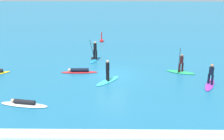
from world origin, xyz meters
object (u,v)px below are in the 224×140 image
at_px(surfer_on_white_board, 24,104).
at_px(surfer_on_purple_board, 210,79).
at_px(surfer_on_green_board, 181,68).
at_px(surfer_on_red_board, 79,71).
at_px(surfer_on_blue_board, 95,55).
at_px(surfer_on_teal_board, 108,76).
at_px(marker_buoy, 102,40).

relative_size(surfer_on_white_board, surfer_on_purple_board, 1.20).
distance_m(surfer_on_green_board, surfer_on_purple_board, 3.31).
relative_size(surfer_on_red_board, surfer_on_blue_board, 1.15).
relative_size(surfer_on_white_board, surfer_on_blue_board, 1.22).
bearing_deg(surfer_on_green_board, surfer_on_white_board, 52.58).
bearing_deg(surfer_on_red_board, surfer_on_green_board, 178.57).
bearing_deg(surfer_on_teal_board, surfer_on_red_board, 88.47).
bearing_deg(surfer_on_purple_board, surfer_on_red_board, -80.22).
height_order(surfer_on_white_board, surfer_on_teal_board, surfer_on_teal_board).
relative_size(surfer_on_teal_board, marker_buoy, 1.94).
bearing_deg(surfer_on_green_board, surfer_on_red_board, 24.06).
bearing_deg(surfer_on_purple_board, surfer_on_green_board, -125.88).
height_order(surfer_on_green_board, marker_buoy, surfer_on_green_board).
distance_m(surfer_on_white_board, surfer_on_purple_board, 13.66).
distance_m(surfer_on_teal_board, marker_buoy, 13.29).
xyz_separation_m(surfer_on_white_board, surfer_on_teal_board, (5.35, 4.35, 0.31)).
relative_size(surfer_on_red_board, surfer_on_purple_board, 1.14).
bearing_deg(marker_buoy, surfer_on_white_board, -103.66).
bearing_deg(surfer_on_blue_board, surfer_on_red_board, -1.32).
height_order(surfer_on_red_board, surfer_on_purple_board, surfer_on_purple_board).
distance_m(surfer_on_green_board, surfer_on_red_board, 8.71).
xyz_separation_m(surfer_on_purple_board, marker_buoy, (-8.89, 13.98, -0.28)).
xyz_separation_m(surfer_on_red_board, surfer_on_blue_board, (1.14, 3.74, 0.40)).
relative_size(surfer_on_green_board, surfer_on_purple_board, 0.92).
bearing_deg(surfer_on_white_board, surfer_on_green_board, -140.33).
height_order(surfer_on_purple_board, surfer_on_teal_board, surfer_on_teal_board).
relative_size(surfer_on_green_board, surfer_on_red_board, 0.81).
height_order(surfer_on_green_board, surfer_on_white_board, surfer_on_green_board).
height_order(surfer_on_white_board, marker_buoy, marker_buoy).
bearing_deg(marker_buoy, surfer_on_green_board, -56.77).
bearing_deg(surfer_on_red_board, marker_buoy, -99.54).
height_order(surfer_on_green_board, surfer_on_blue_board, surfer_on_green_board).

